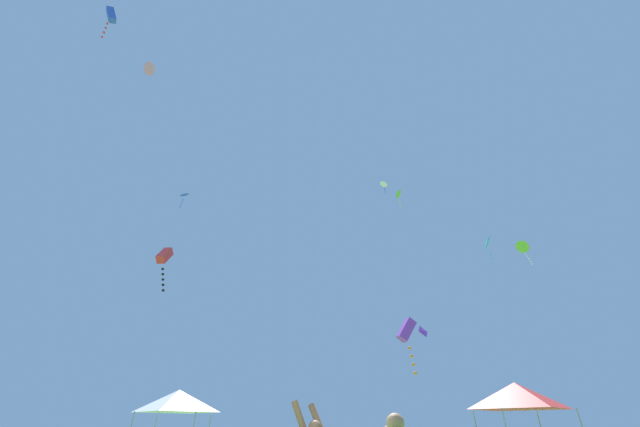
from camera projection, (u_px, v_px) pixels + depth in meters
canopy_tent_red at (517, 396)px, 14.22m from camera, size 2.97×2.97×3.18m
canopy_tent_white at (178, 401)px, 17.17m from camera, size 2.97×2.97×3.18m
kite_white_delta at (384, 184)px, 34.97m from camera, size 0.77×0.81×1.47m
kite_lime_diamond at (398, 195)px, 41.51m from camera, size 0.90×0.91×2.07m
kite_lime_delta at (523, 247)px, 17.65m from camera, size 0.66×0.73×1.31m
kite_purple_box at (407, 331)px, 22.08m from camera, size 1.36×0.97×3.33m
kite_blue_box at (111, 16)px, 17.11m from camera, size 0.66×0.55×1.83m
kite_blue_delta at (184, 195)px, 33.22m from camera, size 1.10×1.09×1.57m
kite_purple_diamond at (423, 331)px, 28.47m from camera, size 0.74×0.70×0.77m
kite_cyan_diamond at (487, 244)px, 32.95m from camera, size 1.01×1.06×2.55m
kite_red_box at (165, 257)px, 24.31m from camera, size 0.87×1.33×3.23m
kite_pink_delta at (150, 69)px, 24.82m from camera, size 1.07×0.94×0.74m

